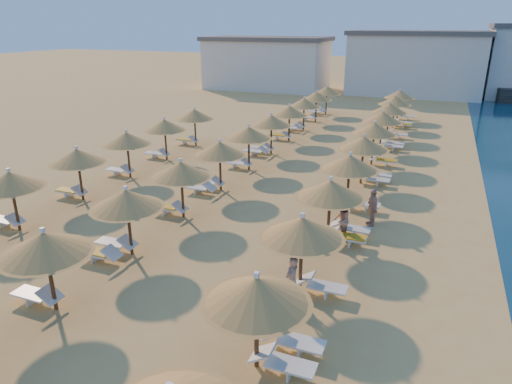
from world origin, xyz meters
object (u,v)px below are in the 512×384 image
at_px(beachgoer_a, 292,280).
at_px(beachgoer_b, 341,220).
at_px(beachgoer_c, 372,207).
at_px(parasol_row_east, 357,153).
at_px(parasol_row_west, 235,141).

relative_size(beachgoer_a, beachgoer_b, 0.92).
height_order(beachgoer_c, beachgoer_b, beachgoer_b).
height_order(parasol_row_east, beachgoer_a, parasol_row_east).
bearing_deg(parasol_row_east, beachgoer_a, -90.31).
distance_m(parasol_row_east, beachgoer_a, 10.32).
xyz_separation_m(beachgoer_c, beachgoer_a, (-1.41, -6.79, -0.04)).
bearing_deg(beachgoer_c, parasol_row_west, -140.61).
bearing_deg(parasol_row_east, beachgoer_b, -85.62).
bearing_deg(beachgoer_c, beachgoer_a, -38.83).
bearing_deg(beachgoer_b, beachgoer_a, -8.75).
bearing_deg(beachgoer_c, parasol_row_east, 174.34).
distance_m(parasol_row_east, beachgoer_c, 3.93).
xyz_separation_m(parasol_row_west, beachgoer_c, (7.91, -3.43, -1.34)).
distance_m(beachgoer_c, beachgoer_b, 2.09).
bearing_deg(beachgoer_c, beachgoer_b, -54.03).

